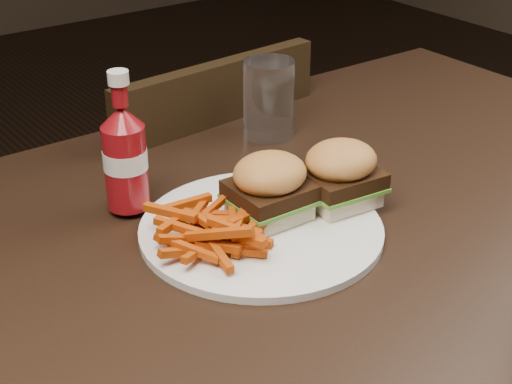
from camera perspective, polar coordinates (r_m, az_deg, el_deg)
dining_table at (r=0.95m, az=4.57°, el=-3.17°), size 1.20×0.80×0.04m
chair_far at (r=1.49m, az=-6.72°, el=-4.32°), size 0.42×0.42×0.04m
plate at (r=0.91m, az=0.37°, el=-2.74°), size 0.28×0.28×0.01m
sandwich_half_a at (r=0.92m, az=0.99°, el=-1.21°), size 0.08×0.08×0.02m
sandwich_half_b at (r=0.96m, az=6.07°, el=-0.18°), size 0.09×0.08×0.02m
fries_pile at (r=0.87m, az=-2.80°, el=-2.24°), size 0.12×0.12×0.04m
ketchup_bottle at (r=0.94m, az=-9.44°, el=1.81°), size 0.06×0.06×0.10m
tumbler at (r=1.15m, az=0.92°, el=6.72°), size 0.09×0.09×0.12m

